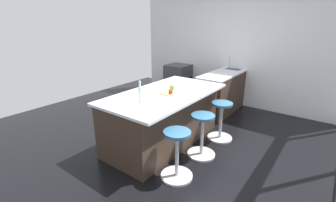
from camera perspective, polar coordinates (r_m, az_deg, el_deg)
name	(u,v)px	position (r m, az deg, el deg)	size (l,w,h in m)	color
ground_plane	(165,141)	(4.21, -0.68, -9.81)	(7.05, 7.05, 0.00)	black
interior_partition_left	(232,49)	(6.11, 15.26, 12.05)	(0.12, 5.13, 2.71)	silver
sink_cabinet	(229,88)	(5.91, 14.54, 3.00)	(2.28, 0.60, 1.19)	#38281E
oven_range	(178,80)	(6.59, 2.48, 5.04)	(0.60, 0.61, 0.88)	#38383D
kitchen_island	(163,117)	(4.02, -1.11, -3.96)	(2.17, 1.16, 0.91)	#38281E
stool_by_window	(221,122)	(4.27, 12.75, -5.02)	(0.44, 0.44, 0.69)	#B7B7BC
stool_middle	(202,137)	(3.71, 8.28, -8.59)	(0.44, 0.44, 0.69)	#B7B7BC
stool_near_camera	(177,156)	(3.20, 2.17, -13.27)	(0.44, 0.44, 0.69)	#B7B7BC
cutting_board	(170,92)	(3.83, 0.61, 2.17)	(0.36, 0.24, 0.02)	tan
apple_green	(172,87)	(3.93, 0.98, 3.42)	(0.08, 0.08, 0.08)	#609E2D
apple_red	(171,92)	(3.70, 0.65, 2.30)	(0.07, 0.07, 0.07)	red
water_bottle	(140,94)	(3.39, -6.72, 1.77)	(0.06, 0.06, 0.31)	silver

